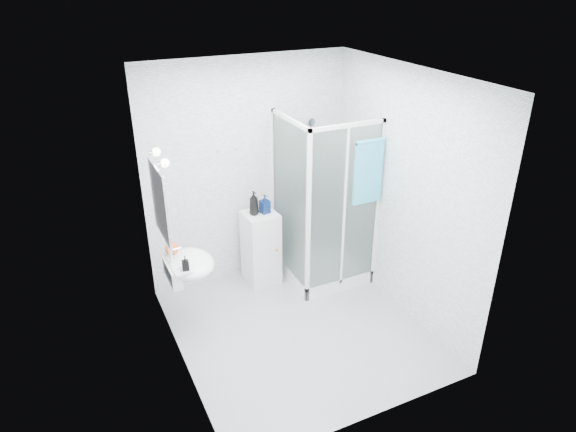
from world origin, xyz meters
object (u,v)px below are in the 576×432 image
hand_towel (368,170)px  shampoo_bottle_b (265,204)px  shampoo_bottle_a (254,203)px  soap_dispenser_orange (171,246)px  soap_dispenser_black (185,263)px  storage_cabinet (261,248)px  shower_enclosure (320,246)px  wall_basin (188,265)px

hand_towel → shampoo_bottle_b: (-0.92, 0.65, -0.48)m
shampoo_bottle_a → soap_dispenser_orange: bearing=-157.9°
soap_dispenser_orange → soap_dispenser_black: size_ratio=1.20×
storage_cabinet → shampoo_bottle_a: 0.59m
shower_enclosure → soap_dispenser_orange: 1.84m
shampoo_bottle_a → soap_dispenser_black: shampoo_bottle_a is taller
soap_dispenser_black → soap_dispenser_orange: bearing=97.3°
hand_towel → shampoo_bottle_b: 1.22m
soap_dispenser_orange → shampoo_bottle_b: bearing=19.3°
wall_basin → storage_cabinet: 1.21m
shampoo_bottle_b → soap_dispenser_black: 1.36m
shampoo_bottle_b → soap_dispenser_orange: 1.24m
shower_enclosure → soap_dispenser_orange: (-1.76, -0.16, 0.50)m
shower_enclosure → soap_dispenser_black: (-1.72, -0.51, 0.49)m
storage_cabinet → hand_towel: bearing=-36.6°
shower_enclosure → shampoo_bottle_a: shower_enclosure is taller
shower_enclosure → wall_basin: shower_enclosure is taller
shower_enclosure → shampoo_bottle_b: bearing=157.1°
hand_towel → shampoo_bottle_b: bearing=144.6°
storage_cabinet → shampoo_bottle_b: (0.06, -0.00, 0.56)m
wall_basin → hand_towel: 2.10m
hand_towel → soap_dispenser_orange: hand_towel is taller
storage_cabinet → soap_dispenser_orange: (-1.11, -0.41, 0.50)m
shower_enclosure → soap_dispenser_orange: shower_enclosure is taller
shampoo_bottle_a → soap_dispenser_black: bearing=-142.5°
shower_enclosure → shampoo_bottle_b: size_ratio=9.01×
storage_cabinet → soap_dispenser_black: soap_dispenser_black is taller
storage_cabinet → hand_towel: size_ratio=1.26×
wall_basin → storage_cabinet: wall_basin is taller
wall_basin → hand_towel: bearing=-2.5°
shower_enclosure → hand_towel: (0.32, -0.40, 1.03)m
soap_dispenser_black → storage_cabinet: bearing=35.3°
shampoo_bottle_a → hand_towel: bearing=-32.5°
storage_cabinet → wall_basin: bearing=-153.4°
wall_basin → shower_enclosure: bearing=10.8°
wall_basin → shampoo_bottle_a: size_ratio=2.01×
shampoo_bottle_b → soap_dispenser_black: shampoo_bottle_b is taller
storage_cabinet → shampoo_bottle_b: 0.56m
hand_towel → shower_enclosure: bearing=129.0°
hand_towel → soap_dispenser_black: size_ratio=5.01×
wall_basin → storage_cabinet: (1.01, 0.57, -0.35)m
storage_cabinet → shampoo_bottle_b: shampoo_bottle_b is taller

